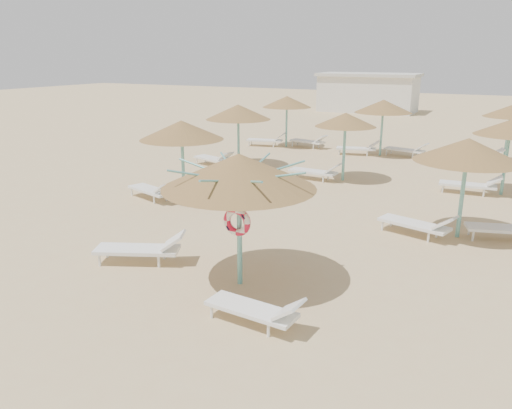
% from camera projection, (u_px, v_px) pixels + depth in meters
% --- Properties ---
extents(ground, '(120.00, 120.00, 0.00)m').
position_uv_depth(ground, '(223.00, 277.00, 11.11)').
color(ground, tan).
rests_on(ground, ground).
extents(main_palapa, '(3.18, 3.18, 2.85)m').
position_uv_depth(main_palapa, '(239.00, 172.00, 10.08)').
color(main_palapa, '#65AFA9').
rests_on(main_palapa, ground).
extents(lounger_main_a, '(2.19, 1.42, 0.77)m').
position_uv_depth(lounger_main_a, '(143.00, 248.00, 11.76)').
color(lounger_main_a, white).
rests_on(lounger_main_a, ground).
extents(lounger_main_b, '(1.91, 0.72, 0.68)m').
position_uv_depth(lounger_main_b, '(257.00, 309.00, 9.02)').
color(lounger_main_b, white).
rests_on(lounger_main_b, ground).
extents(palapa_field, '(20.39, 13.94, 2.71)m').
position_uv_depth(palapa_field, '(404.00, 125.00, 18.12)').
color(palapa_field, '#65AFA9').
rests_on(palapa_field, ground).
extents(service_hut, '(8.40, 4.40, 3.25)m').
position_uv_depth(service_hut, '(368.00, 92.00, 43.14)').
color(service_hut, silver).
rests_on(service_hut, ground).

